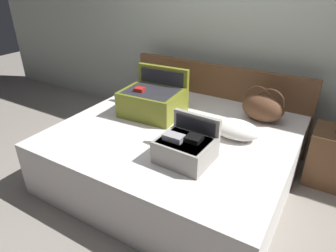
{
  "coord_description": "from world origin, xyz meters",
  "views": [
    {
      "loc": [
        1.19,
        -1.73,
        1.83
      ],
      "look_at": [
        0.0,
        0.26,
        0.62
      ],
      "focal_mm": 31.93,
      "sensor_mm": 36.0,
      "label": 1
    }
  ],
  "objects": [
    {
      "name": "headboard",
      "position": [
        0.0,
        1.38,
        0.45
      ],
      "size": [
        2.12,
        0.08,
        0.89
      ],
      "primitive_type": "cube",
      "color": "brown",
      "rests_on": "ground"
    },
    {
      "name": "hard_case_large",
      "position": [
        -0.37,
        0.59,
        0.68
      ],
      "size": [
        0.6,
        0.53,
        0.44
      ],
      "rotation": [
        0.0,
        0.0,
        0.06
      ],
      "color": "olive",
      "rests_on": "bed"
    },
    {
      "name": "duffel_bag",
      "position": [
        0.62,
        1.01,
        0.66
      ],
      "size": [
        0.43,
        0.31,
        0.34
      ],
      "rotation": [
        0.0,
        0.0,
        -0.09
      ],
      "color": "brown",
      "rests_on": "bed"
    },
    {
      "name": "hard_case_medium",
      "position": [
        0.31,
        0.01,
        0.64
      ],
      "size": [
        0.42,
        0.38,
        0.33
      ],
      "rotation": [
        0.0,
        0.0,
        -0.04
      ],
      "color": "gray",
      "rests_on": "bed"
    },
    {
      "name": "back_wall",
      "position": [
        0.0,
        1.65,
        1.3
      ],
      "size": [
        8.0,
        0.1,
        2.6
      ],
      "primitive_type": "cube",
      "color": "#B7C1B2",
      "rests_on": "ground"
    },
    {
      "name": "pillow_near_headboard",
      "position": [
        -0.52,
        1.11,
        0.61
      ],
      "size": [
        0.41,
        0.35,
        0.17
      ],
      "primitive_type": "ellipsoid",
      "rotation": [
        0.0,
        0.0,
        0.13
      ],
      "color": "gold",
      "rests_on": "bed"
    },
    {
      "name": "bed",
      "position": [
        0.0,
        0.4,
        0.26
      ],
      "size": [
        2.08,
        1.88,
        0.52
      ],
      "primitive_type": "cube",
      "color": "silver",
      "rests_on": "ground"
    },
    {
      "name": "nightstand",
      "position": [
        1.32,
        1.09,
        0.27
      ],
      "size": [
        0.44,
        0.4,
        0.54
      ],
      "primitive_type": "cube",
      "color": "brown",
      "rests_on": "ground"
    },
    {
      "name": "pillow_center_head",
      "position": [
        0.51,
        0.55,
        0.6
      ],
      "size": [
        0.45,
        0.3,
        0.15
      ],
      "primitive_type": "ellipsoid",
      "rotation": [
        0.0,
        0.0,
        -0.04
      ],
      "color": "white",
      "rests_on": "bed"
    },
    {
      "name": "ground_plane",
      "position": [
        0.0,
        0.0,
        0.0
      ],
      "size": [
        12.0,
        12.0,
        0.0
      ],
      "primitive_type": "plane",
      "color": "gray"
    }
  ]
}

